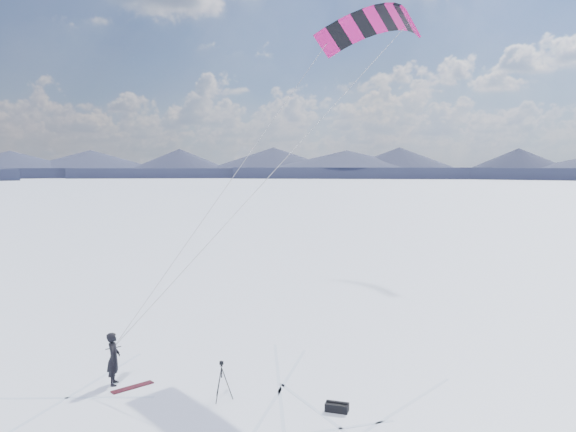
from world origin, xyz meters
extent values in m
plane|color=white|center=(0.00, 0.00, 0.00)|extent=(1800.00, 1800.00, 0.00)
cube|color=#1B1F38|center=(199.52, 250.19, 2.32)|extent=(145.33, 128.71, 4.65)
cone|color=#1B1F38|center=(199.52, 250.19, 4.65)|extent=(89.94, 89.94, 8.00)
cube|color=#1B1F38|center=(116.91, 297.88, 2.32)|extent=(156.07, 96.69, 4.65)
cone|color=#1B1F38|center=(116.91, 297.88, 4.65)|extent=(82.96, 82.96, 8.00)
cube|color=#1B1F38|center=(23.91, 319.11, 2.32)|extent=(152.94, 56.08, 4.65)
cone|color=#1B1F38|center=(23.91, 319.11, 4.65)|extent=(68.60, 68.60, 8.00)
cube|color=#1B1F38|center=(-71.21, 311.98, 2.32)|extent=(156.25, 77.25, 4.65)
cone|color=#1B1F38|center=(-71.21, 311.98, 4.65)|extent=(76.64, 76.64, 8.00)
cube|color=#A9B9D7|center=(-1.60, 0.60, 0.00)|extent=(6.45, 7.79, 0.01)
cube|color=#A9B9D7|center=(0.10, 2.90, 0.00)|extent=(11.66, 3.07, 0.01)
cube|color=#A9B9D7|center=(3.50, -0.50, 0.00)|extent=(6.52, 4.83, 0.01)
cube|color=#A9B9D7|center=(5.20, 1.80, 0.00)|extent=(8.85, 4.87, 0.01)
imported|color=black|center=(-1.93, 3.57, 0.00)|extent=(0.48, 0.69, 1.82)
cube|color=maroon|center=(-1.30, 3.12, 0.02)|extent=(1.41, 0.96, 0.04)
cylinder|color=black|center=(1.75, 1.48, 0.53)|extent=(0.38, 0.07, 1.08)
cylinder|color=black|center=(1.50, 1.67, 0.53)|extent=(0.17, 0.36, 1.08)
cylinder|color=black|center=(1.46, 1.36, 0.53)|extent=(0.25, 0.32, 1.08)
cylinder|color=black|center=(1.57, 1.51, 0.90)|extent=(0.04, 0.04, 0.35)
cube|color=black|center=(1.57, 1.51, 1.13)|extent=(0.08, 0.08, 0.05)
cube|color=black|center=(1.57, 1.51, 1.22)|extent=(0.14, 0.10, 0.10)
cylinder|color=black|center=(1.57, 1.60, 1.22)|extent=(0.07, 0.10, 0.07)
cube|color=black|center=(4.94, -0.10, 0.13)|extent=(0.78, 0.64, 0.26)
cylinder|color=black|center=(4.94, -0.10, 0.28)|extent=(0.62, 0.40, 0.08)
cube|color=#C90E67|center=(9.98, 6.31, 13.45)|extent=(1.05, 1.10, 1.37)
cube|color=black|center=(10.00, 6.94, 13.74)|extent=(1.01, 1.12, 1.30)
cube|color=#C90E67|center=(9.92, 7.60, 13.96)|extent=(1.10, 1.12, 1.22)
cube|color=black|center=(9.74, 8.28, 14.09)|extent=(1.19, 1.12, 1.13)
cube|color=#C90E67|center=(9.47, 8.95, 14.14)|extent=(1.27, 1.11, 1.05)
cube|color=black|center=(9.13, 9.57, 14.09)|extent=(1.34, 1.08, 1.13)
cube|color=#C90E67|center=(8.72, 10.14, 13.96)|extent=(1.39, 1.02, 1.22)
cube|color=black|center=(8.25, 10.63, 13.74)|extent=(1.43, 0.95, 1.30)
cube|color=#C90E67|center=(7.76, 11.01, 13.45)|extent=(1.45, 0.85, 1.37)
cylinder|color=#929299|center=(4.02, 4.94, 7.37)|extent=(11.92, 2.77, 12.18)
cylinder|color=#929299|center=(2.92, 7.29, 7.37)|extent=(9.71, 7.47, 12.18)
cylinder|color=black|center=(-1.93, 3.57, 1.29)|extent=(0.51, 0.26, 0.03)
camera|label=1|loc=(-0.02, -15.95, 7.53)|focal=35.00mm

